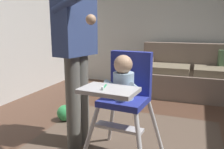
% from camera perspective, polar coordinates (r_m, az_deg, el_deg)
% --- Properties ---
extents(wall_far, '(5.35, 0.06, 2.56)m').
position_cam_1_polar(wall_far, '(4.60, 15.77, 12.95)').
color(wall_far, silver).
rests_on(wall_far, ground).
extents(couch, '(1.75, 0.86, 0.86)m').
position_cam_1_polar(couch, '(4.15, 18.95, -0.29)').
color(couch, '#79675A').
rests_on(couch, ground).
extents(high_chair, '(0.66, 0.76, 0.95)m').
position_cam_1_polar(high_chair, '(1.93, 3.08, -3.43)').
color(high_chair, silver).
rests_on(high_chair, ground).
extents(adult_standing, '(0.51, 0.57, 1.69)m').
position_cam_1_polar(adult_standing, '(2.17, -8.67, 6.40)').
color(adult_standing, '#636259').
rests_on(adult_standing, ground).
extents(toy_ball, '(0.20, 0.20, 0.20)m').
position_cam_1_polar(toy_ball, '(2.99, -11.41, -9.19)').
color(toy_ball, green).
rests_on(toy_ball, ground).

